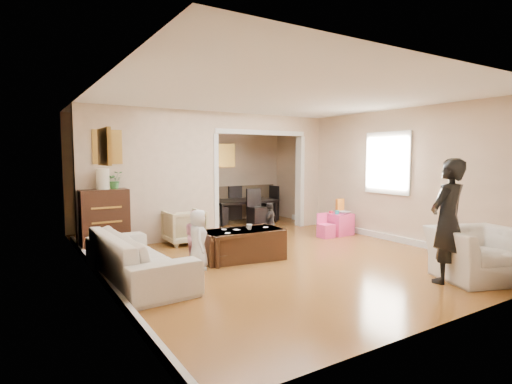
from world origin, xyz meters
TOP-DOWN VIEW (x-y plane):
  - floor at (0.00, 0.00)m, footprint 7.00×7.00m
  - partition_left at (-1.38, 1.80)m, footprint 2.75×0.18m
  - partition_right at (2.48, 1.80)m, footprint 0.55×0.18m
  - partition_header at (1.10, 1.80)m, footprint 2.22×0.18m
  - window_pane at (2.73, -0.40)m, footprint 0.03×0.95m
  - framed_art_partition at (-2.20, 1.70)m, footprint 0.45×0.03m
  - framed_art_sofa_wall at (-2.71, -0.60)m, footprint 0.03×0.55m
  - framed_art_alcove at (1.10, 3.44)m, footprint 0.45×0.03m
  - sofa at (-2.29, -0.42)m, footprint 0.98×2.28m
  - armchair_back at (-0.89, 1.41)m, footprint 0.71×0.73m
  - armchair_front at (1.68, -2.84)m, footprint 1.33×1.25m
  - dresser at (-2.32, 1.55)m, footprint 0.80×0.45m
  - table_lamp at (-2.32, 1.55)m, footprint 0.22×0.22m
  - potted_plant at (-2.12, 1.55)m, footprint 0.28×0.24m
  - coffee_table at (-0.52, -0.23)m, footprint 1.39×0.85m
  - coffee_cup at (-0.42, -0.28)m, footprint 0.11×0.11m
  - play_table at (2.27, 0.47)m, footprint 0.50×0.50m
  - cereal_box at (2.39, 0.57)m, footprint 0.20×0.08m
  - cyan_cup at (2.17, 0.42)m, footprint 0.08×0.08m
  - toy_block at (2.15, 0.59)m, footprint 0.10×0.09m
  - play_bowl at (2.32, 0.35)m, footprint 0.25×0.25m
  - dining_table at (1.36, 2.96)m, footprint 1.71×1.05m
  - adult_person at (1.19, -2.70)m, footprint 0.63×0.44m
  - child_kneel_a at (-1.37, -0.38)m, footprint 0.41×0.51m
  - child_kneel_b at (-1.22, 0.07)m, footprint 0.38×0.45m
  - child_toddler at (0.53, 0.52)m, footprint 0.50×0.40m
  - craft_papers at (-0.55, -0.20)m, footprint 0.91×0.42m

SIDE VIEW (x-z plane):
  - floor at x=0.00m, z-range 0.00..0.00m
  - play_table at x=2.27m, z-range 0.00..0.46m
  - coffee_table at x=-0.52m, z-range 0.00..0.49m
  - dining_table at x=1.36m, z-range 0.00..0.58m
  - sofa at x=-2.29m, z-range 0.00..0.66m
  - armchair_back at x=-0.89m, z-range 0.00..0.66m
  - armchair_front at x=1.68m, z-range 0.00..0.70m
  - child_toddler at x=0.53m, z-range 0.00..0.79m
  - child_kneel_b at x=-1.22m, z-range 0.00..0.82m
  - child_kneel_a at x=-1.37m, z-range 0.00..0.90m
  - toy_block at x=2.15m, z-range 0.46..0.51m
  - play_bowl at x=2.32m, z-range 0.46..0.52m
  - craft_papers at x=-0.55m, z-range 0.49..0.49m
  - cyan_cup at x=2.17m, z-range 0.46..0.54m
  - coffee_cup at x=-0.42m, z-range 0.49..0.58m
  - dresser at x=-2.32m, z-range 0.00..1.11m
  - cereal_box at x=2.39m, z-range 0.46..0.76m
  - adult_person at x=1.19m, z-range 0.00..1.66m
  - potted_plant at x=-2.12m, z-range 1.11..1.42m
  - table_lamp at x=-2.32m, z-range 1.11..1.47m
  - partition_left at x=-1.38m, z-range 0.00..2.60m
  - partition_right at x=2.48m, z-range 0.00..2.60m
  - window_pane at x=2.73m, z-range 1.00..2.10m
  - framed_art_alcove at x=1.10m, z-range 1.42..1.98m
  - framed_art_sofa_wall at x=-2.71m, z-range 1.60..2.00m
  - framed_art_partition at x=-2.20m, z-range 1.58..2.12m
  - partition_header at x=1.10m, z-range 2.25..2.60m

